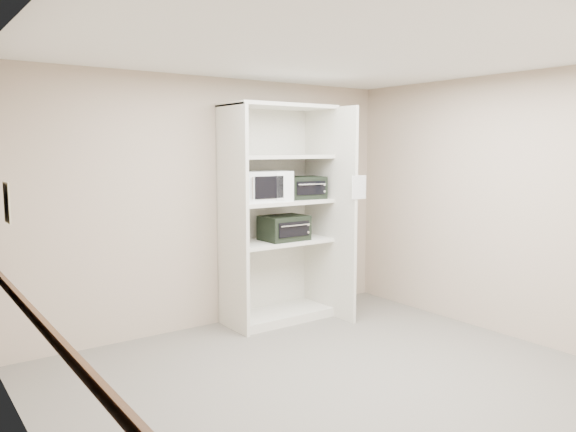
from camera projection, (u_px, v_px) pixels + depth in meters
floor at (334, 382)px, 4.68m from camera, size 4.50×4.00×0.01m
ceiling at (337, 50)px, 4.36m from camera, size 4.50×4.00×0.01m
wall_back at (216, 203)px, 6.13m from camera, size 4.50×0.02×2.70m
wall_left at (36, 252)px, 3.22m from camera, size 0.02×4.00×2.70m
wall_right at (500, 206)px, 5.82m from camera, size 0.02×4.00×2.70m
shelving_unit at (282, 221)px, 6.31m from camera, size 1.24×0.92×2.42m
microwave at (262, 186)px, 6.09m from camera, size 0.58×0.46×0.33m
toaster_oven_upper at (304, 188)px, 6.40m from camera, size 0.48×0.39×0.25m
toaster_oven_lower at (284, 228)px, 6.28m from camera, size 0.50×0.38×0.27m
paper_sign at (359, 187)px, 6.09m from camera, size 0.20×0.01×0.25m
chair_rail at (45, 327)px, 3.28m from camera, size 0.04×3.98×0.08m
wall_poster at (7, 203)px, 3.97m from camera, size 0.01×0.21×0.29m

